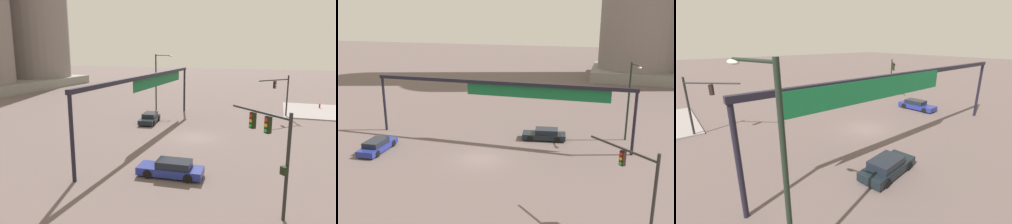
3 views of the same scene
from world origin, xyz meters
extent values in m
plane|color=#625251|center=(0.00, 0.00, 0.00)|extent=(236.05, 236.05, 0.00)
cylinder|color=black|center=(13.83, -9.12, 2.79)|extent=(0.19, 0.19, 5.59)
cylinder|color=black|center=(11.94, -7.39, 5.06)|extent=(3.89, 3.58, 0.14)
cube|color=black|center=(12.03, -7.47, 4.46)|extent=(0.41, 0.41, 0.95)
cylinder|color=red|center=(11.92, -7.59, 4.76)|extent=(0.19, 0.18, 0.20)
cylinder|color=orange|center=(11.92, -7.59, 4.46)|extent=(0.19, 0.18, 0.20)
cylinder|color=green|center=(11.92, -7.59, 4.16)|extent=(0.19, 0.18, 0.20)
cylinder|color=black|center=(-13.85, -8.57, 2.92)|extent=(0.19, 0.19, 5.83)
cylinder|color=black|center=(-12.25, -6.94, 5.48)|extent=(3.31, 3.35, 0.14)
cube|color=black|center=(-12.77, -7.47, 4.89)|extent=(0.41, 0.41, 0.95)
cylinder|color=red|center=(-12.89, -7.36, 5.18)|extent=(0.18, 0.18, 0.20)
cylinder|color=orange|center=(-12.89, -7.36, 4.88)|extent=(0.18, 0.18, 0.20)
cylinder|color=green|center=(-12.89, -7.36, 4.58)|extent=(0.18, 0.18, 0.20)
cube|color=black|center=(-11.91, -6.59, 4.89)|extent=(0.41, 0.41, 0.95)
cylinder|color=red|center=(-12.02, -6.48, 5.18)|extent=(0.18, 0.18, 0.20)
cylinder|color=orange|center=(-12.02, -6.48, 4.88)|extent=(0.18, 0.18, 0.20)
cylinder|color=green|center=(-12.02, -6.48, 4.58)|extent=(0.18, 0.18, 0.20)
cube|color=black|center=(-14.02, -8.40, 2.84)|extent=(0.38, 0.38, 0.44)
cylinder|color=black|center=(12.82, 9.20, 4.11)|extent=(0.20, 0.20, 8.22)
cylinder|color=black|center=(13.15, 8.18, 8.07)|extent=(0.77, 2.07, 0.12)
ellipsoid|color=silver|center=(13.48, 7.17, 7.97)|extent=(0.47, 0.66, 0.20)
cylinder|color=black|center=(-13.32, 4.96, 3.01)|extent=(0.28, 0.28, 6.02)
cylinder|color=black|center=(13.32, 4.96, 3.01)|extent=(0.28, 0.28, 6.02)
cube|color=black|center=(0.00, 4.96, 6.20)|extent=(27.04, 0.35, 0.35)
cube|color=#136134|center=(3.93, 5.18, 5.52)|extent=(14.40, 0.08, 1.44)
cube|color=navy|center=(-10.27, -0.97, 0.44)|extent=(2.04, 4.78, 0.55)
cube|color=black|center=(-10.25, -1.25, 0.96)|extent=(1.68, 2.53, 0.50)
cylinder|color=black|center=(-11.17, 0.43, 0.32)|extent=(0.26, 0.65, 0.64)
cylinder|color=black|center=(-9.56, 0.54, 0.32)|extent=(0.26, 0.65, 0.64)
cylinder|color=black|center=(-10.97, -2.47, 0.32)|extent=(0.26, 0.65, 0.64)
cylinder|color=black|center=(-9.37, -2.36, 0.32)|extent=(0.26, 0.65, 0.64)
cube|color=black|center=(4.58, 6.84, 0.44)|extent=(4.70, 2.39, 0.55)
cube|color=black|center=(4.84, 6.88, 0.96)|extent=(2.54, 1.87, 0.50)
cylinder|color=black|center=(3.32, 5.82, 0.32)|extent=(0.67, 0.31, 0.64)
cylinder|color=black|center=(3.08, 7.44, 0.32)|extent=(0.67, 0.31, 0.64)
cylinder|color=black|center=(6.07, 6.23, 0.32)|extent=(0.67, 0.31, 0.64)
cylinder|color=black|center=(5.83, 7.85, 0.32)|extent=(0.67, 0.31, 0.64)
camera|label=1|loc=(-30.30, -7.83, 8.95)|focal=33.55mm
camera|label=2|loc=(11.09, -29.08, 12.97)|focal=38.80mm
camera|label=3|loc=(15.57, 15.72, 8.66)|focal=24.74mm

